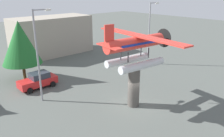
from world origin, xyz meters
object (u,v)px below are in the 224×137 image
at_px(streetlight_primary, 39,51).
at_px(tree_east, 20,43).
at_px(floatplane_monument, 136,48).
at_px(car_mid_red, 38,80).
at_px(display_pedestal, 134,86).
at_px(storefront_building, 52,36).
at_px(streetlight_secondary, 150,30).

xyz_separation_m(streetlight_primary, tree_east, (0.93, 6.78, -0.51)).
relative_size(floatplane_monument, streetlight_primary, 1.17).
height_order(streetlight_primary, tree_east, streetlight_primary).
relative_size(car_mid_red, tree_east, 0.59).
bearing_deg(floatplane_monument, tree_east, 116.65).
relative_size(display_pedestal, car_mid_red, 0.95).
distance_m(floatplane_monument, streetlight_primary, 9.09).
bearing_deg(storefront_building, tree_east, -135.80).
bearing_deg(storefront_building, car_mid_red, -125.52).
bearing_deg(car_mid_red, tree_east, -88.43).
relative_size(display_pedestal, floatplane_monument, 0.38).
distance_m(streetlight_primary, streetlight_secondary, 17.13).
bearing_deg(floatplane_monument, display_pedestal, -180.00).
bearing_deg(car_mid_red, floatplane_monument, 115.66).
distance_m(floatplane_monument, car_mid_red, 12.22).
bearing_deg(display_pedestal, streetlight_secondary, 32.69).
xyz_separation_m(streetlight_primary, storefront_building, (9.51, 15.12, -1.98)).
bearing_deg(streetlight_primary, tree_east, 82.16).
bearing_deg(storefront_building, floatplane_monument, -99.30).
bearing_deg(display_pedestal, streetlight_primary, 129.99).
relative_size(streetlight_secondary, tree_east, 1.24).
relative_size(floatplane_monument, storefront_building, 0.81).
height_order(display_pedestal, car_mid_red, display_pedestal).
height_order(storefront_building, tree_east, tree_east).
bearing_deg(car_mid_red, display_pedestal, 115.10).
bearing_deg(tree_east, storefront_building, 44.20).
xyz_separation_m(floatplane_monument, streetlight_secondary, (11.23, 7.30, -0.56)).
bearing_deg(car_mid_red, streetlight_secondary, 170.00).
height_order(floatplane_monument, storefront_building, floatplane_monument).
relative_size(storefront_building, tree_east, 1.81).
distance_m(display_pedestal, tree_east, 14.73).
bearing_deg(streetlight_secondary, storefront_building, 117.38).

